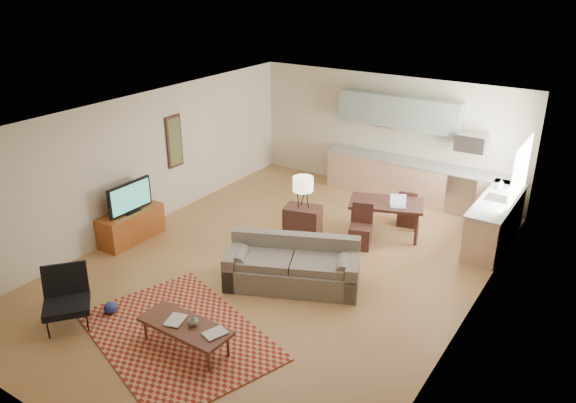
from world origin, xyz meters
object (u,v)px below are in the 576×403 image
Objects in this scene: coffee_table at (186,337)px; dining_table at (385,219)px; armchair at (66,300)px; tv_credenza at (131,226)px; sofa at (292,264)px; console_table at (303,226)px.

coffee_table is 0.97× the size of dining_table.
armchair is at bearing -136.74° from dining_table.
tv_credenza is (-1.34, 2.47, -0.13)m from armchair.
sofa reaches higher than coffee_table.
armchair is at bearing -61.60° from tv_credenza.
armchair is (-2.18, -2.75, 0.03)m from sofa.
coffee_table is 4.88m from dining_table.
sofa is 1.75× the size of tv_credenza.
console_table reaches higher than dining_table.
coffee_table is at bearing -121.90° from sofa.
dining_table is (4.03, 2.85, 0.05)m from tv_credenza.
tv_credenza is at bearing 150.10° from coffee_table.
coffee_table is 1.59× the size of armchair.
armchair is 4.38m from console_table.
armchair is at bearing -162.77° from coffee_table.
dining_table is at bearing 81.58° from coffee_table.
console_table is 1.68m from dining_table.
dining_table is (1.15, 1.22, -0.03)m from console_table.
console_table is at bearing -153.16° from dining_table.
sofa is at bearing -79.19° from console_table.
dining_table reaches higher than coffee_table.
sofa is 2.93× the size of console_table.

